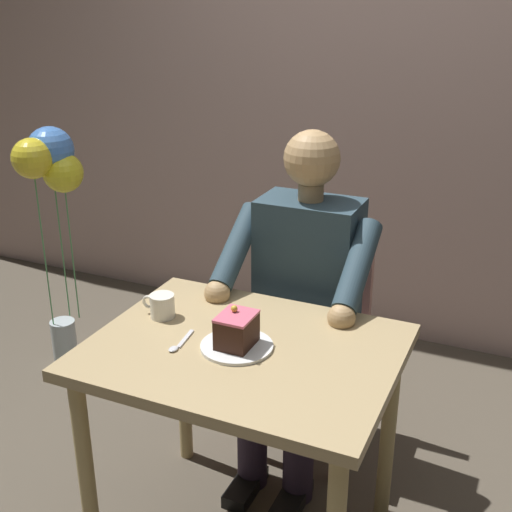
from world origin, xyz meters
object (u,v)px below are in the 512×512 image
chair (315,322)px  seated_person (300,302)px  coffee_cup (162,305)px  cake_slice (237,330)px  dessert_spoon (179,344)px  balloon_display (51,184)px  dining_table (244,376)px

chair → seated_person: (0.00, 0.17, 0.16)m
coffee_cup → seated_person: bearing=-127.6°
seated_person → coffee_cup: bearing=52.4°
chair → coffee_cup: bearing=61.4°
chair → cake_slice: (0.01, 0.67, 0.29)m
cake_slice → seated_person: bearing=-91.6°
coffee_cup → dessert_spoon: size_ratio=0.80×
cake_slice → dessert_spoon: 0.18m
dessert_spoon → balloon_display: balloon_display is taller
dessert_spoon → balloon_display: (1.12, -0.78, 0.16)m
dining_table → balloon_display: bearing=-28.6°
chair → cake_slice: bearing=88.8°
seated_person → coffee_cup: (0.32, 0.42, 0.11)m
dining_table → coffee_cup: size_ratio=7.91×
dining_table → seated_person: seated_person is taller
seated_person → coffee_cup: 0.54m
chair → coffee_cup: chair is taller
cake_slice → dining_table: bearing=-132.1°
dining_table → cake_slice: (0.01, 0.02, 0.16)m
seated_person → dessert_spoon: bearing=72.4°
chair → seated_person: size_ratio=0.71×
dessert_spoon → balloon_display: size_ratio=0.12×
dining_table → cake_slice: bearing=47.9°
cake_slice → coffee_cup: bearing=-14.9°
dining_table → coffee_cup: coffee_cup is taller
cake_slice → balloon_display: bearing=-29.4°
chair → dessert_spoon: (0.18, 0.73, 0.24)m
seated_person → balloon_display: bearing=-9.8°
cake_slice → coffee_cup: 0.32m
cake_slice → dessert_spoon: bearing=20.0°
chair → balloon_display: (1.29, -0.05, 0.40)m
coffee_cup → chair: bearing=-118.6°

